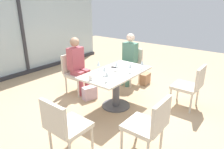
# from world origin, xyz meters

# --- Properties ---
(ground_plane) EXTENTS (12.00, 12.00, 0.00)m
(ground_plane) POSITION_xyz_m (0.00, 0.00, 0.00)
(ground_plane) COLOR tan
(window_wall_backdrop) EXTENTS (5.53, 0.10, 2.70)m
(window_wall_backdrop) POSITION_xyz_m (0.00, 3.20, 1.21)
(window_wall_backdrop) COLOR #A5B7BC
(window_wall_backdrop) RESTS_ON ground_plane
(dining_table_main) EXTENTS (1.39, 0.78, 0.73)m
(dining_table_main) POSITION_xyz_m (0.00, 0.00, 0.54)
(dining_table_main) COLOR silver
(dining_table_main) RESTS_ON ground_plane
(chair_far_right) EXTENTS (0.50, 0.46, 0.87)m
(chair_far_right) POSITION_xyz_m (1.23, 0.46, 0.50)
(chair_far_right) COLOR beige
(chair_far_right) RESTS_ON ground_plane
(chair_near_window) EXTENTS (0.46, 0.51, 0.87)m
(chair_near_window) POSITION_xyz_m (0.00, 1.16, 0.50)
(chair_near_window) COLOR beige
(chair_near_window) RESTS_ON ground_plane
(chair_front_left) EXTENTS (0.46, 0.50, 0.87)m
(chair_front_left) POSITION_xyz_m (-0.83, -1.16, 0.50)
(chair_front_left) COLOR beige
(chair_front_left) RESTS_ON ground_plane
(chair_side_end) EXTENTS (0.50, 0.46, 0.87)m
(chair_side_end) POSITION_xyz_m (-1.53, -0.30, 0.50)
(chair_side_end) COLOR beige
(chair_side_end) RESTS_ON ground_plane
(chair_front_right) EXTENTS (0.46, 0.50, 0.87)m
(chair_front_right) POSITION_xyz_m (0.83, -1.16, 0.50)
(chair_front_right) COLOR beige
(chair_front_right) RESTS_ON ground_plane
(person_far_right) EXTENTS (0.39, 0.34, 1.26)m
(person_far_right) POSITION_xyz_m (1.12, 0.46, 0.70)
(person_far_right) COLOR #4C7F6B
(person_far_right) RESTS_ON ground_plane
(person_near_window) EXTENTS (0.34, 0.39, 1.26)m
(person_near_window) POSITION_xyz_m (-0.00, 1.05, 0.70)
(person_near_window) COLOR #B24C56
(person_near_window) RESTS_ON ground_plane
(wine_glass_0) EXTENTS (0.07, 0.07, 0.18)m
(wine_glass_0) POSITION_xyz_m (0.12, -0.24, 0.86)
(wine_glass_0) COLOR silver
(wine_glass_0) RESTS_ON dining_table_main
(wine_glass_1) EXTENTS (0.07, 0.07, 0.18)m
(wine_glass_1) POSITION_xyz_m (-0.31, 0.03, 0.86)
(wine_glass_1) COLOR silver
(wine_glass_1) RESTS_ON dining_table_main
(wine_glass_2) EXTENTS (0.07, 0.07, 0.18)m
(wine_glass_2) POSITION_xyz_m (-0.14, 0.32, 0.86)
(wine_glass_2) COLOR silver
(wine_glass_2) RESTS_ON dining_table_main
(wine_glass_3) EXTENTS (0.07, 0.07, 0.18)m
(wine_glass_3) POSITION_xyz_m (0.43, -0.31, 0.86)
(wine_glass_3) COLOR silver
(wine_glass_3) RESTS_ON dining_table_main
(wine_glass_4) EXTENTS (0.07, 0.07, 0.18)m
(wine_glass_4) POSITION_xyz_m (0.05, 0.04, 0.86)
(wine_glass_4) COLOR silver
(wine_glass_4) RESTS_ON dining_table_main
(wine_glass_5) EXTENTS (0.07, 0.07, 0.18)m
(wine_glass_5) POSITION_xyz_m (-0.50, -0.18, 0.86)
(wine_glass_5) COLOR silver
(wine_glass_5) RESTS_ON dining_table_main
(coffee_cup) EXTENTS (0.08, 0.08, 0.09)m
(coffee_cup) POSITION_xyz_m (-0.61, 0.09, 0.78)
(coffee_cup) COLOR white
(coffee_cup) RESTS_ON dining_table_main
(cell_phone_on_table) EXTENTS (0.09, 0.15, 0.01)m
(cell_phone_on_table) POSITION_xyz_m (0.18, 0.19, 0.73)
(cell_phone_on_table) COLOR black
(cell_phone_on_table) RESTS_ON dining_table_main
(handbag_0) EXTENTS (0.31, 0.18, 0.28)m
(handbag_0) POSITION_xyz_m (1.35, 0.09, 0.14)
(handbag_0) COLOR #A3704C
(handbag_0) RESTS_ON ground_plane
(handbag_1) EXTENTS (0.33, 0.24, 0.28)m
(handbag_1) POSITION_xyz_m (-0.10, 0.63, 0.14)
(handbag_1) COLOR beige
(handbag_1) RESTS_ON ground_plane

